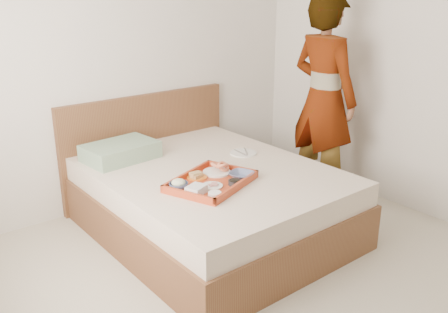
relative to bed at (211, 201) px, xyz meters
The scene contains 16 objects.
ground 1.04m from the bed, 96.58° to the right, with size 3.50×4.00×0.01m, color #BEB7A0.
wall_back 1.44m from the bed, 96.58° to the left, with size 3.50×0.01×2.60m, color silver.
bed is the anchor object (origin of this frame).
headboard 0.99m from the bed, 90.00° to the left, with size 1.65×0.06×0.95m, color brown.
pillow 0.84m from the bed, 123.71° to the left, with size 0.56×0.38×0.13m, color #8AAD85.
tray 0.43m from the bed, 126.55° to the right, with size 0.60×0.44×0.05m, color #BA3D1E.
prawn_plate 0.32m from the bed, 107.09° to the right, with size 0.21×0.21×0.01m, color white.
navy_bowl_big 0.44m from the bed, 82.22° to the right, with size 0.17×0.17×0.04m, color navy.
sauce_dish 0.49m from the bed, 102.34° to the right, with size 0.09×0.09×0.03m, color black.
meat_plate 0.48m from the bed, 125.98° to the right, with size 0.15×0.15×0.01m, color white.
bread_plate 0.37m from the bed, 151.86° to the right, with size 0.15×0.15×0.01m, color orange.
salad_bowl 0.55m from the bed, 155.60° to the right, with size 0.13×0.13×0.04m, color navy.
plastic_tub 0.60m from the bed, 138.20° to the right, with size 0.13×0.10×0.05m, color silver.
cheese_round 0.63m from the bed, 124.54° to the right, with size 0.09×0.09×0.03m, color white.
dinner_plate 0.53m from the bed, 15.73° to the left, with size 0.22×0.22×0.01m, color white.
person 1.39m from the bed, ahead, with size 0.67×0.44×1.84m, color silver.
Camera 1 is at (-2.01, -1.81, 1.86)m, focal length 39.27 mm.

